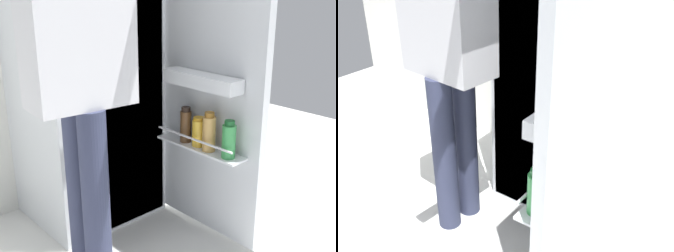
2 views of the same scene
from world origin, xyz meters
TOP-DOWN VIEW (x-y plane):
  - ground_plane at (0.00, 0.00)m, footprint 5.64×5.64m
  - refrigerator at (0.03, 0.50)m, footprint 0.73×1.27m
  - person at (-0.35, -0.03)m, footprint 0.55×0.77m

SIDE VIEW (x-z plane):
  - ground_plane at x=0.00m, z-range 0.00..0.00m
  - refrigerator at x=0.03m, z-range 0.00..1.72m
  - person at x=-0.35m, z-range 0.18..1.90m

